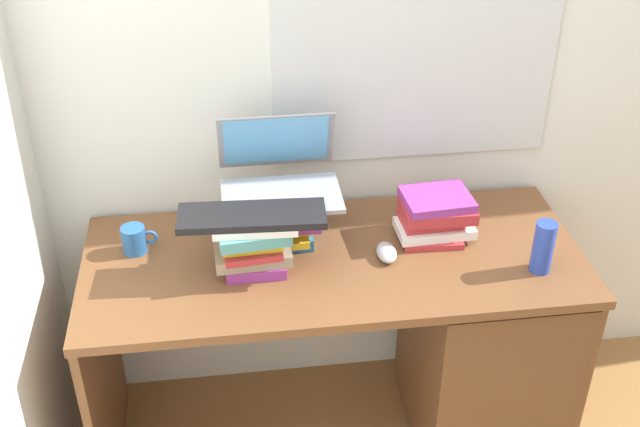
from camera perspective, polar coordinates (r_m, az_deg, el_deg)
The scene contains 10 objects.
wall_back at distance 2.47m, azimuth -0.07°, elevation 11.95°, with size 6.00×0.06×2.60m.
desk at distance 2.68m, azimuth 9.40°, elevation -8.82°, with size 1.51×0.64×0.77m.
book_stack_tall at distance 2.41m, azimuth -2.80°, elevation -0.51°, with size 0.24×0.19×0.17m.
book_stack_keyboard_riser at distance 2.30m, azimuth -4.86°, elevation -2.03°, with size 0.25×0.20×0.18m.
book_stack_side at distance 2.48m, azimuth 8.26°, elevation -0.16°, with size 0.24×0.19×0.14m.
laptop at distance 2.39m, azimuth -2.96°, elevation 2.97°, with size 0.36×0.30×0.22m.
keyboard at distance 2.24m, azimuth -4.94°, elevation -0.19°, with size 0.42×0.14×0.02m, color black.
computer_mouse at distance 2.39m, azimuth 4.82°, elevation -2.81°, with size 0.06×0.10×0.04m, color #A5A8AD.
mug at distance 2.46m, azimuth -13.21°, elevation -1.83°, with size 0.11×0.07×0.09m.
water_bottle at distance 2.39m, azimuth 15.80°, elevation -2.34°, with size 0.06×0.06×0.16m, color #263FA5.
Camera 1 is at (-0.30, -1.92, 2.17)m, focal length 44.39 mm.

